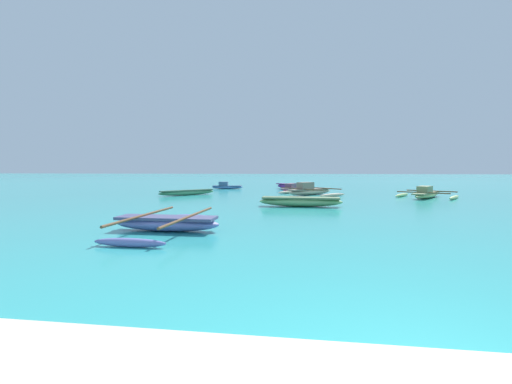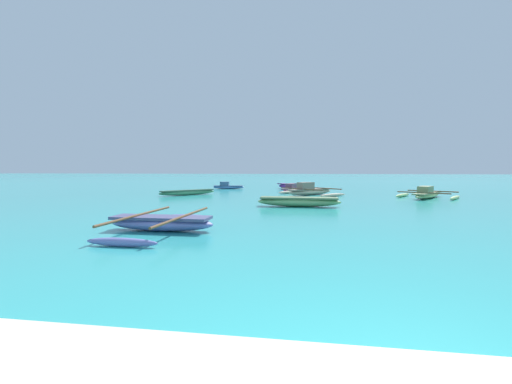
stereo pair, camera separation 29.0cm
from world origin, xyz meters
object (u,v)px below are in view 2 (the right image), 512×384
(moored_boat_1, at_px, (310,191))
(moored_boat_0, at_px, (299,201))
(moored_boat_3, at_px, (293,189))
(moored_boat_7, at_px, (188,192))
(moored_boat_2, at_px, (291,186))
(moored_boat_4, at_px, (228,186))
(moored_boat_6, at_px, (161,223))
(moored_boat_5, at_px, (427,194))

(moored_boat_1, bearing_deg, moored_boat_0, -141.68)
(moored_boat_3, distance_m, moored_boat_7, 7.93)
(moored_boat_7, bearing_deg, moored_boat_2, 0.73)
(moored_boat_1, relative_size, moored_boat_4, 1.63)
(moored_boat_1, relative_size, moored_boat_2, 1.29)
(moored_boat_2, bearing_deg, moored_boat_3, -31.19)
(moored_boat_1, xyz_separation_m, moored_boat_6, (-4.15, -13.99, -0.06))
(moored_boat_1, relative_size, moored_boat_5, 1.14)
(moored_boat_1, bearing_deg, moored_boat_7, 142.25)
(moored_boat_2, distance_m, moored_boat_3, 3.38)
(moored_boat_3, bearing_deg, moored_boat_6, -167.36)
(moored_boat_4, height_order, moored_boat_7, moored_boat_4)
(moored_boat_0, distance_m, moored_boat_5, 9.40)
(moored_boat_5, distance_m, moored_boat_7, 14.88)
(moored_boat_7, bearing_deg, moored_boat_0, -86.34)
(moored_boat_3, bearing_deg, moored_boat_0, -153.44)
(moored_boat_3, xyz_separation_m, moored_boat_5, (8.10, -4.13, 0.01))
(moored_boat_0, relative_size, moored_boat_2, 1.10)
(moored_boat_4, height_order, moored_boat_6, moored_boat_4)
(moored_boat_0, distance_m, moored_boat_2, 13.32)
(moored_boat_0, height_order, moored_boat_4, moored_boat_4)
(moored_boat_2, bearing_deg, moored_boat_5, 11.57)
(moored_boat_3, height_order, moored_boat_4, moored_boat_3)
(moored_boat_5, relative_size, moored_boat_6, 0.93)
(moored_boat_0, height_order, moored_boat_3, moored_boat_3)
(moored_boat_5, bearing_deg, moored_boat_2, 80.67)
(moored_boat_5, bearing_deg, moored_boat_3, 95.30)
(moored_boat_0, height_order, moored_boat_6, moored_boat_6)
(moored_boat_4, bearing_deg, moored_boat_1, -45.00)
(moored_boat_5, bearing_deg, moored_boat_4, 94.29)
(moored_boat_2, distance_m, moored_boat_6, 20.26)
(moored_boat_1, bearing_deg, moored_boat_6, -154.00)
(moored_boat_6, distance_m, moored_boat_7, 13.19)
(moored_boat_1, distance_m, moored_boat_4, 9.28)
(moored_boat_0, bearing_deg, moored_boat_7, 142.55)
(moored_boat_3, xyz_separation_m, moored_boat_7, (-6.78, -4.11, -0.04))
(moored_boat_1, distance_m, moored_boat_3, 2.99)
(moored_boat_0, xyz_separation_m, moored_boat_7, (-7.47, 5.81, -0.04))
(moored_boat_6, bearing_deg, moored_boat_5, 49.52)
(moored_boat_0, distance_m, moored_boat_1, 7.20)
(moored_boat_2, relative_size, moored_boat_6, 0.82)
(moored_boat_0, relative_size, moored_boat_4, 1.39)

